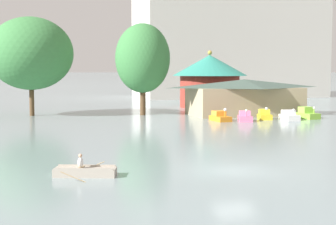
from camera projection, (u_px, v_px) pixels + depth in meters
ground_plane at (234, 171)px, 30.35m from camera, size 2000.00×2000.00×0.00m
rowboat_with_rower at (85, 172)px, 28.75m from camera, size 3.66×3.52×1.53m
pedal_boat_orange at (220, 117)px, 59.36m from camera, size 1.87×3.11×1.60m
pedal_boat_pink at (245, 117)px, 59.12m from camera, size 2.12×2.81×1.48m
pedal_boat_yellow at (265, 115)px, 61.16m from camera, size 1.84×2.46×1.56m
pedal_boat_white at (289, 116)px, 60.46m from camera, size 1.72×2.86×1.45m
pedal_boat_lime at (307, 114)px, 62.34m from camera, size 2.04×3.12×1.53m
boathouse at (244, 96)px, 67.03m from camera, size 15.16×8.60×4.68m
green_roof_pavilion at (210, 78)px, 81.08m from camera, size 11.88×11.88×8.96m
shoreline_tree_tall_left at (31, 54)px, 65.47m from camera, size 10.85×10.85×12.69m
shoreline_tree_mid at (143, 58)px, 66.50m from camera, size 7.15×7.15×11.95m
background_building_block at (228, 40)px, 111.85m from camera, size 40.25×18.81×24.81m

